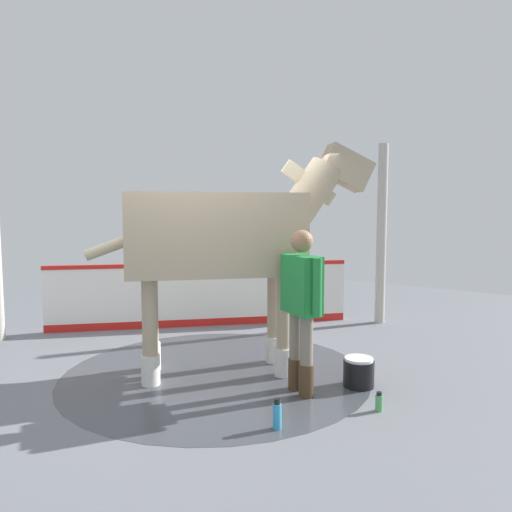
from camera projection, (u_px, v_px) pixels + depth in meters
The scene contains 9 objects.
ground_plane at pixel (187, 377), 5.29m from camera, with size 16.00×16.00×0.02m, color slate.
wet_patch at pixel (217, 372), 5.39m from camera, with size 3.48×3.48×0.00m, color #42444C.
barrier_wall at pixel (202, 297), 7.58m from camera, with size 3.33×3.61×1.03m.
roof_post_near at pixel (381, 235), 7.72m from camera, with size 0.16×0.16×2.95m, color #B7B2A8.
horse at pixel (225, 238), 5.27m from camera, with size 2.35×2.53×2.63m.
handler at pixel (301, 300), 4.69m from camera, with size 0.60×0.42×1.66m.
wash_bucket at pixel (359, 372), 4.95m from camera, with size 0.32×0.32×0.31m.
bottle_shampoo at pixel (277, 415), 3.97m from camera, with size 0.08×0.08×0.27m.
bottle_spray at pixel (379, 402), 4.34m from camera, with size 0.07×0.07×0.18m.
Camera 1 is at (-3.70, 3.66, 1.83)m, focal length 32.90 mm.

